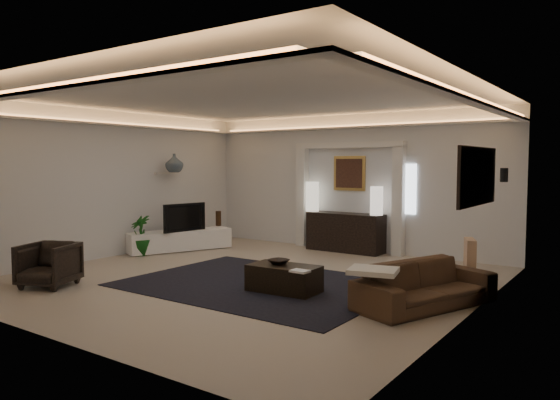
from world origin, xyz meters
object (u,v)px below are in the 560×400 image
Objects in this scene: console at (345,233)px; armchair at (49,265)px; sofa at (425,285)px; coffee_table at (284,278)px.

console is 5.84m from armchair.
sofa is 1.96× the size of coffee_table.
coffee_table is (-1.94, -0.42, -0.08)m from sofa.
console is 1.63× the size of coffee_table.
console is 4.34m from sofa.
sofa is 1.98m from coffee_table.
sofa is 5.49m from armchair.
coffee_table is at bearing 123.92° from sofa.
coffee_table is 1.38× the size of armchair.
coffee_table is (0.95, -3.66, -0.20)m from console.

